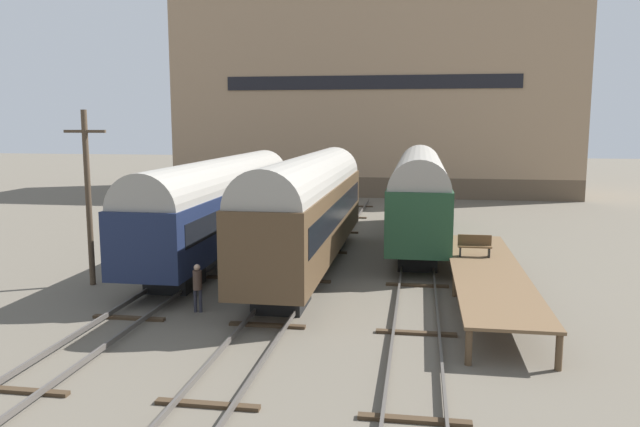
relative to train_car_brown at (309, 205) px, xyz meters
name	(u,v)px	position (x,y,z in m)	size (l,w,h in m)	color
ground_plane	(286,301)	(0.00, -5.01, -3.06)	(200.00, 200.00, 0.00)	#60594C
track_left	(164,292)	(-4.94, -5.01, -2.92)	(2.60, 60.00, 0.26)	#4C4742
track_middle	(286,298)	(0.00, -5.01, -2.92)	(2.60, 60.00, 0.26)	#4C4742
track_right	(417,304)	(4.94, -5.01, -2.92)	(2.60, 60.00, 0.26)	#4C4742
train_car_brown	(309,205)	(0.00, 0.00, 0.00)	(2.88, 17.61, 5.34)	black
train_car_navy	(220,201)	(-4.94, 2.34, -0.22)	(2.97, 18.80, 4.99)	black
train_car_green	(419,191)	(4.94, 7.29, -0.07)	(2.92, 17.48, 5.24)	black
station_platform	(487,271)	(7.62, -3.28, -2.00)	(2.73, 14.45, 1.14)	brown
bench	(475,245)	(7.31, -0.97, -1.43)	(1.40, 0.40, 0.91)	brown
person_worker	(197,283)	(-2.85, -6.84, -1.99)	(0.32, 0.32, 1.77)	#282833
utility_pole	(88,195)	(-8.58, -3.86, 0.75)	(1.80, 0.24, 7.29)	#473828
warehouse_building	(375,96)	(0.48, 34.06, 6.22)	(36.94, 12.08, 18.56)	brown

